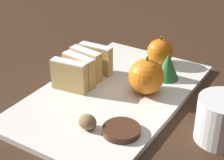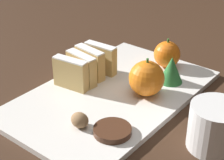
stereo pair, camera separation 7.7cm
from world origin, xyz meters
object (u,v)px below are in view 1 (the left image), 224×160
at_px(orange_near, 160,52).
at_px(walnut, 87,122).
at_px(orange_far, 146,76).
at_px(chocolate_cookie, 121,130).
at_px(coffee_mug, 223,120).

height_order(orange_near, walnut, orange_near).
relative_size(orange_near, orange_far, 0.86).
height_order(walnut, chocolate_cookie, walnut).
bearing_deg(coffee_mug, orange_near, 137.87).
xyz_separation_m(walnut, chocolate_cookie, (0.06, 0.02, -0.01)).
bearing_deg(chocolate_cookie, orange_near, 102.41).
height_order(orange_near, chocolate_cookie, orange_near).
bearing_deg(orange_far, walnut, -99.70).
bearing_deg(walnut, chocolate_cookie, 19.75).
relative_size(chocolate_cookie, coffee_mug, 0.56).
bearing_deg(orange_far, orange_near, 103.79).
bearing_deg(orange_near, orange_far, -76.21).
relative_size(orange_far, coffee_mug, 0.67).
xyz_separation_m(orange_near, chocolate_cookie, (0.06, -0.29, -0.03)).
xyz_separation_m(chocolate_cookie, coffee_mug, (0.15, 0.09, 0.02)).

